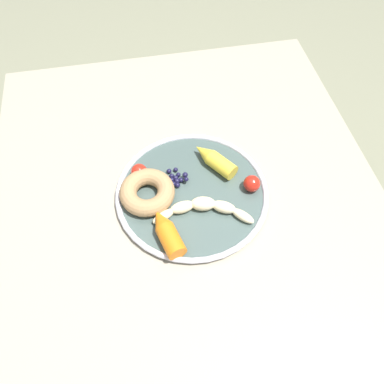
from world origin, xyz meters
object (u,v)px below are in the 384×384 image
donut (147,192)px  tomato_mid (139,172)px  dining_table (189,219)px  blueberry_pile (175,179)px  tomato_near (252,184)px  plate (192,193)px  banana (203,208)px  carrot_orange (167,232)px  carrot_yellow (214,160)px

donut → tomato_mid: (0.06, 0.01, -0.00)m
donut → dining_table: bearing=-97.6°
dining_table → donut: 0.15m
blueberry_pile → tomato_mid: size_ratio=1.61×
dining_table → tomato_near: 0.18m
plate → tomato_near: 0.13m
donut → banana: bearing=-118.2°
plate → donut: size_ratio=2.83×
carrot_orange → tomato_mid: 0.16m
tomato_near → blueberry_pile: bearing=72.0°
carrot_yellow → tomato_near: same height
dining_table → tomato_near: size_ratio=27.66×
dining_table → tomato_near: (-0.01, -0.13, 0.12)m
banana → tomato_near: tomato_near is taller
plate → blueberry_pile: (0.04, 0.03, 0.01)m
carrot_yellow → donut: 0.17m
carrot_yellow → blueberry_pile: 0.10m
dining_table → banana: bearing=-155.5°
blueberry_pile → dining_table: bearing=-152.7°
plate → donut: (0.01, 0.09, 0.02)m
tomato_mid → dining_table: bearing=-124.8°
carrot_yellow → tomato_near: (-0.08, -0.06, 0.00)m
dining_table → carrot_orange: 0.16m
dining_table → blueberry_pile: bearing=27.3°
dining_table → carrot_orange: bearing=145.6°
plate → blueberry_pile: 0.05m
banana → donut: size_ratio=1.81×
carrot_yellow → donut: bearing=110.4°
plate → banana: bearing=-165.9°
dining_table → carrot_orange: size_ratio=8.83×
carrot_orange → carrot_yellow: size_ratio=1.02×
dining_table → banana: size_ratio=4.73×
plate → donut: donut is taller
dining_table → carrot_yellow: size_ratio=9.04×
banana → carrot_orange: bearing=117.6°
tomato_mid → donut: bearing=-169.3°
donut → tomato_near: bearing=-95.2°
blueberry_pile → tomato_near: size_ratio=1.60×
dining_table → plate: (0.01, -0.01, 0.10)m
banana → donut: (0.06, 0.11, 0.01)m
donut → tomato_near: (-0.02, -0.22, -0.00)m
plate → blueberry_pile: size_ratio=5.70×
carrot_orange → banana: bearing=-62.4°
blueberry_pile → carrot_yellow: bearing=-73.4°
carrot_yellow → donut: same height
plate → carrot_yellow: carrot_yellow is taller
blueberry_pile → tomato_near: bearing=-108.0°
tomato_near → carrot_orange: bearing=112.4°
banana → tomato_mid: size_ratio=5.87×
tomato_near → dining_table: bearing=86.4°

